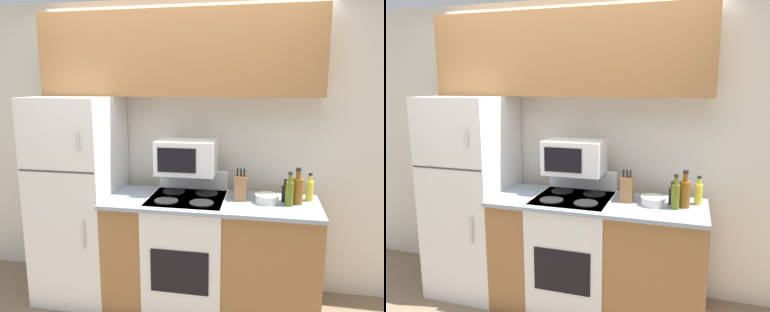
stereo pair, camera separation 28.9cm
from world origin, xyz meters
TOP-DOWN VIEW (x-y plane):
  - wall_back at (0.00, 0.74)m, footprint 8.00×0.05m
  - lower_cabinets at (0.32, 0.29)m, footprint 1.67×0.62m
  - refrigerator at (-0.84, 0.35)m, footprint 0.65×0.73m
  - upper_cabinets at (0.00, 0.56)m, footprint 2.32×0.32m
  - stove at (0.13, 0.28)m, footprint 0.61×0.61m
  - microwave at (0.10, 0.41)m, footprint 0.48×0.32m
  - knife_block at (0.55, 0.33)m, footprint 0.09×0.10m
  - bowl at (0.76, 0.29)m, footprint 0.19×0.19m
  - bottle_olive_oil at (0.92, 0.25)m, footprint 0.06×0.06m
  - bottle_cooking_spray at (1.08, 0.41)m, footprint 0.06×0.06m
  - bottle_whiskey at (0.98, 0.31)m, footprint 0.08×0.08m
  - bottle_soy_sauce at (0.89, 0.35)m, footprint 0.05×0.05m

SIDE VIEW (x-z plane):
  - lower_cabinets at x=0.32m, z-range 0.00..0.94m
  - stove at x=0.13m, z-range -0.06..1.04m
  - refrigerator at x=-0.84m, z-range 0.00..1.73m
  - bowl at x=0.76m, z-range 0.94..1.01m
  - bottle_soy_sauce at x=0.89m, z-range 0.92..1.10m
  - bottle_cooking_spray at x=1.08m, z-range 0.91..1.13m
  - knife_block at x=0.55m, z-range 0.91..1.16m
  - bottle_olive_oil at x=0.92m, z-range 0.91..1.17m
  - bottle_whiskey at x=0.98m, z-range 0.91..1.19m
  - microwave at x=0.10m, z-range 1.11..1.39m
  - wall_back at x=0.00m, z-range 0.00..2.55m
  - upper_cabinets at x=0.00m, z-range 1.73..2.41m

